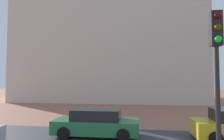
# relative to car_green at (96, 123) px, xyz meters

# --- Properties ---
(ground_plane) EXTENTS (120.00, 120.00, 0.00)m
(ground_plane) POSITION_rel_car_green_xyz_m (1.16, -0.45, -0.69)
(ground_plane) COLOR #93604C
(landmark_building) EXTENTS (26.91, 15.59, 36.32)m
(landmark_building) POSITION_rel_car_green_xyz_m (-2.58, 21.75, 8.70)
(landmark_building) COLOR beige
(landmark_building) RESTS_ON ground_plane
(car_green) EXTENTS (4.54, 2.00, 1.44)m
(car_green) POSITION_rel_car_green_xyz_m (0.00, 0.00, 0.00)
(car_green) COLOR #287042
(car_green) RESTS_ON ground_plane
(traffic_light_pole) EXTENTS (0.28, 0.34, 4.76)m
(traffic_light_pole) POSITION_rel_car_green_xyz_m (4.23, -5.30, 2.63)
(traffic_light_pole) COLOR black
(traffic_light_pole) RESTS_ON ground_plane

